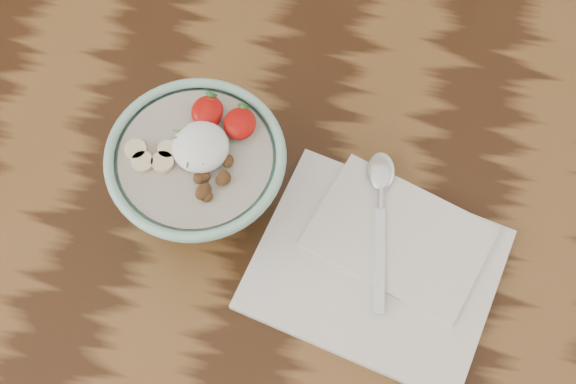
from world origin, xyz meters
The scene contains 4 objects.
table centered at (0.00, 0.00, 65.70)cm, with size 160.00×90.00×75.00cm.
breakfast_bowl centered at (-9.13, -2.35, 81.61)cm, with size 19.36×19.36×13.25cm.
napkin centered at (12.27, -6.61, 75.68)cm, with size 30.21×26.49×1.62cm.
spoon centered at (10.95, 1.29, 77.04)cm, with size 4.87×19.66×1.02cm.
Camera 1 is at (8.02, -38.37, 160.76)cm, focal length 50.00 mm.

